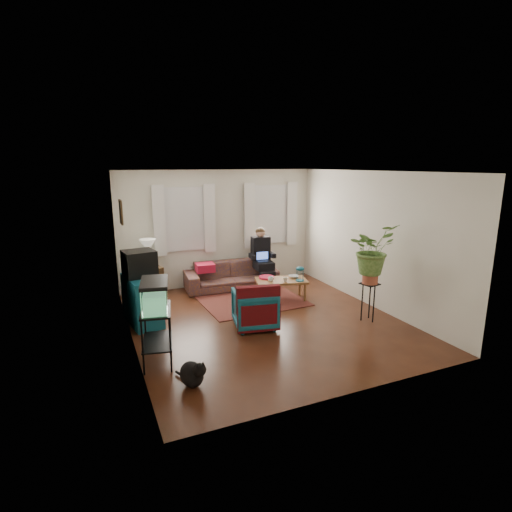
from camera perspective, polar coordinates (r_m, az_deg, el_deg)
name	(u,v)px	position (r m, az deg, el deg)	size (l,w,h in m)	color
floor	(265,321)	(7.18, 1.28, -9.26)	(4.50, 5.00, 0.01)	#4F2B14
ceiling	(266,171)	(6.64, 1.39, 11.98)	(4.50, 5.00, 0.01)	white
wall_back	(219,228)	(9.09, -5.26, 3.98)	(4.50, 0.01, 2.60)	silver
wall_front	(356,292)	(4.71, 14.14, -4.95)	(4.50, 0.01, 2.60)	silver
wall_left	(128,262)	(6.22, -17.86, -0.82)	(0.01, 5.00, 2.60)	silver
wall_right	(372,240)	(7.98, 16.21, 2.25)	(0.01, 5.00, 2.60)	silver
window_left	(184,219)	(8.82, -10.21, 5.19)	(1.08, 0.04, 1.38)	white
window_right	(270,215)	(9.49, 1.98, 5.93)	(1.08, 0.04, 1.38)	white
curtains_left	(185,220)	(8.74, -10.09, 5.13)	(1.36, 0.06, 1.50)	white
curtains_right	(271,215)	(9.42, 2.19, 5.88)	(1.36, 0.06, 1.50)	white
picture_frame	(121,212)	(6.95, -18.67, 5.98)	(0.04, 0.32, 0.40)	#3D2616
area_rug	(252,300)	(8.18, -0.61, -6.35)	(2.00, 1.60, 0.01)	brown
sofa	(231,271)	(8.89, -3.58, -2.16)	(2.02, 0.80, 0.79)	brown
seated_person	(262,260)	(9.05, 0.85, -0.51)	(0.51, 0.62, 1.20)	black
side_table	(150,282)	(8.60, -14.89, -3.62)	(0.44, 0.44, 0.65)	#422D18
table_lamp	(148,254)	(8.45, -15.13, 0.29)	(0.33, 0.33, 0.59)	white
dresser	(142,300)	(7.21, -15.93, -6.12)	(0.46, 0.93, 0.83)	#126970
crt_tv	(139,263)	(7.13, -16.32, -1.01)	(0.51, 0.46, 0.45)	black
aquarium_stand	(157,336)	(5.79, -13.92, -11.06)	(0.39, 0.71, 0.79)	black
aquarium	(155,295)	(5.58, -14.26, -5.39)	(0.35, 0.64, 0.42)	#7FD899
black_cat	(192,372)	(5.25, -9.18, -16.02)	(0.29, 0.44, 0.38)	black
armchair	(255,307)	(6.82, -0.19, -7.26)	(0.70, 0.65, 0.71)	#12626F
serape_throw	(258,304)	(6.51, 0.33, -6.85)	(0.72, 0.17, 0.59)	#9E0A0A
coffee_table	(281,289)	(8.21, 3.60, -4.79)	(1.02, 0.56, 0.42)	brown
cup_a	(271,279)	(8.01, 2.13, -3.32)	(0.12, 0.12, 0.09)	white
cup_b	(285,280)	(7.99, 4.20, -3.39)	(0.09, 0.09, 0.09)	beige
bowl	(294,277)	(8.29, 5.38, -2.94)	(0.20, 0.20, 0.05)	white
snack_tray	(267,277)	(8.23, 1.52, -3.06)	(0.32, 0.32, 0.04)	#B21414
birdcage	(300,274)	(8.06, 6.30, -2.52)	(0.17, 0.17, 0.30)	#115B6B
plant_stand	(368,302)	(7.36, 15.77, -6.33)	(0.29, 0.29, 0.69)	black
potted_plant	(371,257)	(7.14, 16.17, -0.12)	(0.78, 0.68, 0.87)	#599947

